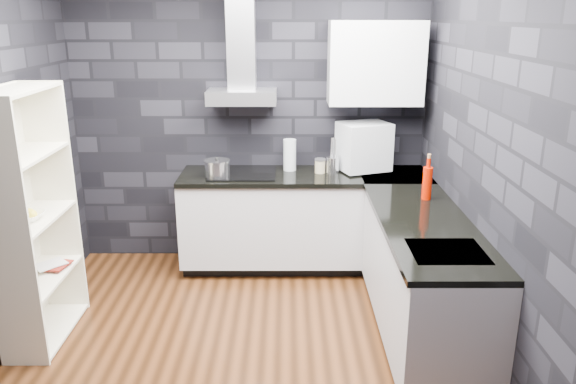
{
  "coord_description": "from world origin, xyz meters",
  "views": [
    {
      "loc": [
        0.34,
        -3.48,
        2.25
      ],
      "look_at": [
        0.35,
        0.45,
        1.0
      ],
      "focal_mm": 35.0,
      "sensor_mm": 36.0,
      "label": 1
    }
  ],
  "objects_px": {
    "storage_jar": "(320,167)",
    "appliance_garage": "(364,146)",
    "glass_vase": "(290,155)",
    "bookshelf": "(32,219)",
    "red_bottle": "(427,183)",
    "pot": "(217,169)",
    "utensil_crock": "(333,165)",
    "fruit_bowl": "(28,217)"
  },
  "relations": [
    {
      "from": "storage_jar",
      "to": "appliance_garage",
      "type": "xyz_separation_m",
      "value": [
        0.39,
        0.06,
        0.17
      ]
    },
    {
      "from": "glass_vase",
      "to": "bookshelf",
      "type": "bearing_deg",
      "value": -144.57
    },
    {
      "from": "glass_vase",
      "to": "red_bottle",
      "type": "distance_m",
      "value": 1.33
    },
    {
      "from": "pot",
      "to": "bookshelf",
      "type": "bearing_deg",
      "value": -138.27
    },
    {
      "from": "glass_vase",
      "to": "storage_jar",
      "type": "xyz_separation_m",
      "value": [
        0.27,
        -0.09,
        -0.08
      ]
    },
    {
      "from": "storage_jar",
      "to": "pot",
      "type": "bearing_deg",
      "value": -170.77
    },
    {
      "from": "storage_jar",
      "to": "bookshelf",
      "type": "xyz_separation_m",
      "value": [
        -2.06,
        -1.18,
        -0.06
      ]
    },
    {
      "from": "utensil_crock",
      "to": "red_bottle",
      "type": "relative_size",
      "value": 0.58
    },
    {
      "from": "red_bottle",
      "to": "appliance_garage",
      "type": "bearing_deg",
      "value": 115.06
    },
    {
      "from": "appliance_garage",
      "to": "fruit_bowl",
      "type": "xyz_separation_m",
      "value": [
        -2.45,
        -1.3,
        -0.19
      ]
    },
    {
      "from": "storage_jar",
      "to": "bookshelf",
      "type": "distance_m",
      "value": 2.37
    },
    {
      "from": "pot",
      "to": "utensil_crock",
      "type": "relative_size",
      "value": 1.48
    },
    {
      "from": "appliance_garage",
      "to": "fruit_bowl",
      "type": "distance_m",
      "value": 2.78
    },
    {
      "from": "appliance_garage",
      "to": "bookshelf",
      "type": "relative_size",
      "value": 0.23
    },
    {
      "from": "storage_jar",
      "to": "bookshelf",
      "type": "bearing_deg",
      "value": -150.13
    },
    {
      "from": "pot",
      "to": "appliance_garage",
      "type": "distance_m",
      "value": 1.31
    },
    {
      "from": "glass_vase",
      "to": "utensil_crock",
      "type": "distance_m",
      "value": 0.4
    },
    {
      "from": "pot",
      "to": "appliance_garage",
      "type": "relative_size",
      "value": 0.51
    },
    {
      "from": "glass_vase",
      "to": "fruit_bowl",
      "type": "height_order",
      "value": "glass_vase"
    },
    {
      "from": "storage_jar",
      "to": "red_bottle",
      "type": "xyz_separation_m",
      "value": [
        0.77,
        -0.75,
        0.07
      ]
    },
    {
      "from": "bookshelf",
      "to": "fruit_bowl",
      "type": "xyz_separation_m",
      "value": [
        0.0,
        -0.05,
        0.04
      ]
    },
    {
      "from": "storage_jar",
      "to": "bookshelf",
      "type": "height_order",
      "value": "bookshelf"
    },
    {
      "from": "utensil_crock",
      "to": "appliance_garage",
      "type": "xyz_separation_m",
      "value": [
        0.28,
        0.08,
        0.15
      ]
    },
    {
      "from": "appliance_garage",
      "to": "fruit_bowl",
      "type": "height_order",
      "value": "appliance_garage"
    },
    {
      "from": "red_bottle",
      "to": "fruit_bowl",
      "type": "height_order",
      "value": "red_bottle"
    },
    {
      "from": "storage_jar",
      "to": "glass_vase",
      "type": "bearing_deg",
      "value": 161.36
    },
    {
      "from": "pot",
      "to": "red_bottle",
      "type": "distance_m",
      "value": 1.77
    },
    {
      "from": "pot",
      "to": "bookshelf",
      "type": "distance_m",
      "value": 1.56
    },
    {
      "from": "fruit_bowl",
      "to": "pot",
      "type": "bearing_deg",
      "value": 43.15
    },
    {
      "from": "appliance_garage",
      "to": "utensil_crock",
      "type": "bearing_deg",
      "value": 175.16
    },
    {
      "from": "storage_jar",
      "to": "appliance_garage",
      "type": "height_order",
      "value": "appliance_garage"
    },
    {
      "from": "storage_jar",
      "to": "utensil_crock",
      "type": "height_order",
      "value": "utensil_crock"
    },
    {
      "from": "storage_jar",
      "to": "bookshelf",
      "type": "relative_size",
      "value": 0.06
    },
    {
      "from": "pot",
      "to": "bookshelf",
      "type": "relative_size",
      "value": 0.12
    },
    {
      "from": "pot",
      "to": "utensil_crock",
      "type": "bearing_deg",
      "value": 7.44
    },
    {
      "from": "pot",
      "to": "fruit_bowl",
      "type": "distance_m",
      "value": 1.59
    },
    {
      "from": "glass_vase",
      "to": "appliance_garage",
      "type": "height_order",
      "value": "appliance_garage"
    },
    {
      "from": "pot",
      "to": "storage_jar",
      "type": "xyz_separation_m",
      "value": [
        0.89,
        0.15,
        -0.02
      ]
    },
    {
      "from": "pot",
      "to": "storage_jar",
      "type": "distance_m",
      "value": 0.91
    },
    {
      "from": "red_bottle",
      "to": "pot",
      "type": "bearing_deg",
      "value": 160.16
    },
    {
      "from": "glass_vase",
      "to": "red_bottle",
      "type": "xyz_separation_m",
      "value": [
        1.04,
        -0.84,
        -0.02
      ]
    },
    {
      "from": "glass_vase",
      "to": "storage_jar",
      "type": "distance_m",
      "value": 0.3
    }
  ]
}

